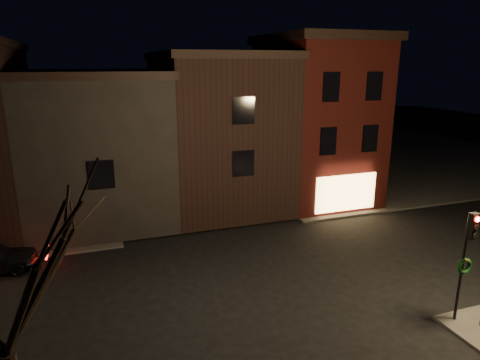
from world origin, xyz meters
name	(u,v)px	position (x,y,z in m)	size (l,w,h in m)	color
ground	(253,277)	(0.00, 0.00, 0.00)	(120.00, 120.00, 0.00)	black
sidewalk_far_right	(368,154)	(20.00, 20.00, 0.06)	(30.00, 30.00, 0.12)	#2D2B28
corner_building	(316,118)	(8.00, 9.47, 5.40)	(6.50, 8.50, 10.50)	#410E0B
row_building_a	(217,129)	(1.50, 10.50, 4.83)	(7.30, 10.30, 9.40)	black
row_building_b	(98,144)	(-5.75, 10.50, 4.33)	(7.80, 10.30, 8.40)	black
traffic_signal	(467,251)	(5.60, -5.51, 2.81)	(0.58, 0.38, 4.05)	black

